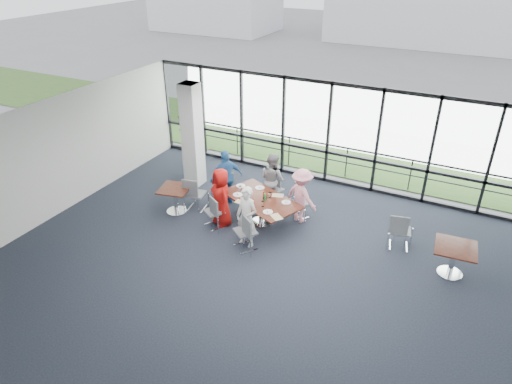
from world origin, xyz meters
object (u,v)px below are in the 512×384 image
at_px(structural_column, 192,136).
at_px(chair_spare_lb, 195,162).
at_px(diner_far_left, 272,179).
at_px(chair_spare_r, 401,231).
at_px(chair_spare_la, 196,194).
at_px(diner_far_right, 302,196).
at_px(chair_main_fl, 275,190).
at_px(side_table_left, 175,192).
at_px(chair_main_end, 223,188).
at_px(diner_near_left, 221,197).
at_px(side_table_right, 455,251).
at_px(diner_end, 226,178).
at_px(chair_main_nl, 214,211).
at_px(diner_near_right, 247,217).
at_px(main_table, 261,202).
at_px(chair_main_fr, 299,203).
at_px(chair_main_nr, 245,231).

bearing_deg(structural_column, chair_spare_lb, 123.11).
height_order(structural_column, diner_far_left, structural_column).
bearing_deg(chair_spare_r, chair_spare_la, 175.41).
xyz_separation_m(structural_column, diner_far_right, (3.80, -0.57, -0.83)).
bearing_deg(chair_main_fl, diner_far_left, 89.61).
relative_size(side_table_left, chair_spare_r, 1.01).
relative_size(diner_far_left, chair_main_end, 1.94).
xyz_separation_m(diner_near_left, diner_far_right, (1.83, 1.10, -0.04)).
height_order(side_table_right, chair_spare_lb, chair_spare_lb).
bearing_deg(chair_spare_lb, diner_end, 165.40).
height_order(diner_near_left, chair_spare_la, diner_near_left).
height_order(chair_spare_la, chair_spare_lb, chair_spare_la).
bearing_deg(chair_main_nl, diner_near_right, 15.36).
height_order(main_table, diner_end, diner_end).
height_order(diner_far_left, chair_spare_r, diner_far_left).
relative_size(structural_column, diner_near_left, 1.97).
height_order(diner_near_left, chair_main_nl, diner_near_left).
bearing_deg(main_table, chair_spare_r, 32.43).
bearing_deg(chair_main_end, main_table, 91.49).
bearing_deg(chair_spare_la, main_table, -6.36).
bearing_deg(diner_near_left, diner_far_left, 101.68).
bearing_deg(chair_main_end, chair_spare_r, 112.44).
height_order(structural_column, chair_main_nl, structural_column).
xyz_separation_m(structural_column, chair_main_nl, (1.87, -1.89, -1.14)).
bearing_deg(chair_main_end, diner_near_left, 52.67).
bearing_deg(chair_main_nl, chair_main_end, 143.60).
height_order(diner_far_left, chair_main_end, diner_far_left).
bearing_deg(diner_end, chair_spare_r, 127.97).
height_order(diner_far_left, diner_end, diner_end).
xyz_separation_m(chair_main_end, chair_spare_la, (-0.40, -0.78, 0.08)).
bearing_deg(diner_end, structural_column, -75.16).
distance_m(diner_end, chair_spare_r, 4.95).
distance_m(chair_main_fl, chair_spare_la, 2.26).
height_order(structural_column, chair_main_end, structural_column).
height_order(main_table, diner_near_left, diner_near_left).
bearing_deg(chair_spare_lb, side_table_right, -174.44).
bearing_deg(chair_main_nl, diner_far_right, 66.08).
relative_size(side_table_left, diner_far_left, 0.60).
height_order(structural_column, main_table, structural_column).
distance_m(main_table, diner_near_right, 1.07).
distance_m(diner_far_left, chair_main_fl, 0.39).
distance_m(diner_far_left, diner_end, 1.31).
relative_size(diner_far_right, chair_main_fr, 1.74).
height_order(side_table_right, chair_main_end, chair_main_end).
height_order(side_table_left, diner_end, diner_end).
xyz_separation_m(diner_end, chair_main_end, (-0.19, 0.08, -0.41)).
relative_size(diner_end, chair_spare_lb, 1.91).
distance_m(side_table_right, diner_far_right, 3.98).
relative_size(main_table, chair_main_nr, 2.44).
xyz_separation_m(diner_near_left, chair_main_end, (-0.64, 1.12, -0.40)).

